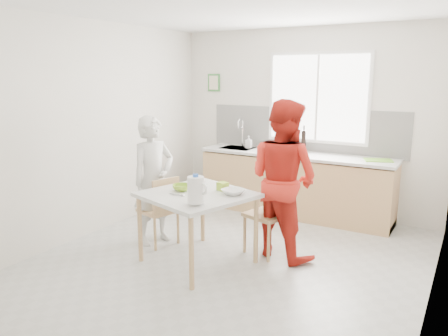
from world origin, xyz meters
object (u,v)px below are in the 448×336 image
(wine_bottle_a, at_px, (304,142))
(bowl_white, at_px, (233,192))
(dining_table, at_px, (197,200))
(wine_bottle_b, at_px, (289,140))
(bowl_green, at_px, (182,188))
(chair_left, at_px, (161,208))
(chair_far, at_px, (272,209))
(milk_jug, at_px, (196,190))
(person_red, at_px, (283,179))
(person_white, at_px, (154,180))

(wine_bottle_a, bearing_deg, bowl_white, -90.31)
(dining_table, height_order, wine_bottle_b, wine_bottle_b)
(bowl_green, xyz_separation_m, bowl_white, (0.57, 0.14, -0.00))
(bowl_green, height_order, wine_bottle_b, wine_bottle_b)
(chair_left, height_order, chair_far, chair_far)
(chair_left, relative_size, chair_far, 0.91)
(bowl_white, xyz_separation_m, wine_bottle_b, (-0.25, 2.15, 0.25))
(bowl_white, distance_m, milk_jug, 0.54)
(bowl_green, bearing_deg, bowl_white, 14.12)
(chair_far, xyz_separation_m, person_red, (0.14, -0.02, 0.37))
(person_white, bearing_deg, bowl_white, -77.47)
(person_red, bearing_deg, wine_bottle_a, -60.87)
(dining_table, relative_size, bowl_white, 5.41)
(chair_left, relative_size, bowl_green, 4.05)
(chair_far, bearing_deg, person_white, -145.07)
(person_white, distance_m, wine_bottle_b, 2.27)
(person_red, bearing_deg, chair_left, 35.53)
(bowl_green, relative_size, wine_bottle_a, 0.65)
(bowl_white, bearing_deg, person_red, 55.32)
(person_red, bearing_deg, wine_bottle_b, -52.97)
(chair_left, bearing_deg, wine_bottle_b, 176.94)
(dining_table, xyz_separation_m, wine_bottle_a, (0.37, 2.23, 0.37))
(chair_far, distance_m, bowl_green, 1.07)
(chair_left, relative_size, person_white, 0.54)
(chair_left, bearing_deg, dining_table, 90.00)
(dining_table, xyz_separation_m, bowl_white, (0.36, 0.15, 0.11))
(bowl_green, height_order, milk_jug, milk_jug)
(chair_left, relative_size, bowl_white, 3.59)
(wine_bottle_a, relative_size, wine_bottle_b, 1.07)
(person_white, height_order, wine_bottle_a, person_white)
(person_red, bearing_deg, milk_jug, 81.58)
(milk_jug, bearing_deg, person_white, 166.36)
(person_white, bearing_deg, milk_jug, -103.64)
(person_red, distance_m, milk_jug, 1.13)
(chair_left, bearing_deg, milk_jug, 74.57)
(wine_bottle_b, bearing_deg, chair_left, -109.90)
(bowl_green, relative_size, bowl_white, 0.89)
(wine_bottle_a, bearing_deg, person_white, -120.26)
(person_white, xyz_separation_m, milk_jug, (1.02, -0.60, 0.16))
(chair_far, relative_size, milk_jug, 3.26)
(chair_far, bearing_deg, person_red, 7.75)
(person_white, bearing_deg, wine_bottle_b, -6.59)
(wine_bottle_a, bearing_deg, chair_left, -116.85)
(person_red, relative_size, bowl_white, 7.54)
(chair_far, xyz_separation_m, wine_bottle_b, (-0.47, 1.62, 0.56))
(dining_table, relative_size, person_red, 0.72)
(person_red, xyz_separation_m, bowl_green, (-0.92, -0.65, -0.07))
(wine_bottle_a, bearing_deg, person_red, -77.71)
(chair_left, height_order, person_red, person_red)
(chair_far, height_order, bowl_white, chair_far)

